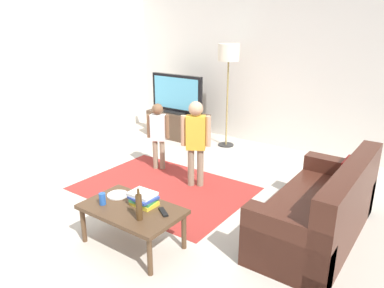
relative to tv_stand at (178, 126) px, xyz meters
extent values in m
plane|color=beige|center=(1.56, -2.30, -0.24)|extent=(7.80, 7.80, 0.00)
cube|color=silver|center=(1.56, 0.70, 1.11)|extent=(6.00, 0.12, 2.70)
cube|color=silver|center=(-1.44, -2.30, 1.11)|extent=(0.12, 6.00, 2.70)
cube|color=#9E2D28|center=(1.22, -1.89, -0.24)|extent=(2.20, 1.60, 0.01)
cube|color=#4C3828|center=(0.00, 0.00, 0.01)|extent=(1.20, 0.44, 0.50)
cube|color=black|center=(0.00, -0.05, -0.14)|extent=(1.10, 0.32, 0.03)
cube|color=black|center=(0.00, -0.02, 0.27)|extent=(0.44, 0.28, 0.03)
cube|color=black|center=(0.00, -0.02, 0.63)|extent=(1.10, 0.07, 0.68)
cube|color=#59B2D8|center=(0.00, -0.06, 0.63)|extent=(1.00, 0.01, 0.58)
cube|color=#472319|center=(3.23, -1.83, -0.03)|extent=(0.80, 1.80, 0.42)
cube|color=#472319|center=(3.53, -1.83, 0.19)|extent=(0.20, 1.80, 0.86)
cube|color=#472319|center=(3.23, -2.63, 0.06)|extent=(0.80, 0.20, 0.60)
cube|color=#472319|center=(3.23, -1.03, 0.06)|extent=(0.80, 0.20, 0.60)
cube|color=#B22823|center=(3.38, -1.28, 0.32)|extent=(0.10, 0.32, 0.32)
cylinder|color=#262626|center=(0.98, 0.15, -0.23)|extent=(0.28, 0.28, 0.02)
cylinder|color=#99844C|center=(0.98, 0.15, 0.52)|extent=(0.03, 0.03, 1.50)
cylinder|color=silver|center=(0.98, 0.15, 1.40)|extent=(0.36, 0.36, 0.28)
cylinder|color=gray|center=(0.66, -1.41, -0.02)|extent=(0.08, 0.08, 0.46)
cylinder|color=gray|center=(0.76, -1.36, -0.02)|extent=(0.08, 0.08, 0.46)
cube|color=white|center=(0.71, -1.38, 0.41)|extent=(0.25, 0.20, 0.39)
sphere|color=brown|center=(0.71, -1.38, 0.69)|extent=(0.16, 0.16, 0.16)
cylinder|color=brown|center=(0.59, -1.45, 0.43)|extent=(0.06, 0.06, 0.35)
cylinder|color=brown|center=(0.84, -1.32, 0.43)|extent=(0.06, 0.06, 0.35)
cylinder|color=gray|center=(1.46, -1.58, 0.02)|extent=(0.09, 0.09, 0.53)
cylinder|color=gray|center=(1.56, -1.52, 0.02)|extent=(0.09, 0.09, 0.53)
cube|color=gold|center=(1.51, -1.55, 0.51)|extent=(0.29, 0.25, 0.45)
sphere|color=tan|center=(1.51, -1.55, 0.83)|extent=(0.19, 0.19, 0.19)
cylinder|color=tan|center=(1.37, -1.63, 0.54)|extent=(0.07, 0.07, 0.41)
cylinder|color=tan|center=(1.65, -1.47, 0.54)|extent=(0.07, 0.07, 0.41)
cube|color=#513823|center=(1.81, -3.06, 0.16)|extent=(1.00, 0.60, 0.04)
cylinder|color=#513823|center=(1.36, -3.31, -0.05)|extent=(0.05, 0.05, 0.38)
cylinder|color=#513823|center=(2.26, -3.31, -0.05)|extent=(0.05, 0.05, 0.38)
cylinder|color=#513823|center=(1.36, -2.81, -0.05)|extent=(0.05, 0.05, 0.38)
cylinder|color=#513823|center=(2.26, -2.81, -0.05)|extent=(0.05, 0.05, 0.38)
cube|color=yellow|center=(1.87, -2.95, 0.20)|extent=(0.26, 0.19, 0.04)
cube|color=#388C4C|center=(1.87, -2.95, 0.23)|extent=(0.25, 0.21, 0.03)
cube|color=#334CA5|center=(1.87, -2.95, 0.26)|extent=(0.26, 0.23, 0.03)
cube|color=white|center=(1.85, -2.94, 0.29)|extent=(0.26, 0.20, 0.03)
cylinder|color=#4C3319|center=(2.03, -3.18, 0.30)|extent=(0.06, 0.06, 0.25)
cylinder|color=#4C3319|center=(2.03, -3.18, 0.46)|extent=(0.02, 0.02, 0.06)
cube|color=black|center=(2.13, -2.96, 0.19)|extent=(0.17, 0.13, 0.02)
cylinder|color=#2659B2|center=(1.53, -3.18, 0.24)|extent=(0.07, 0.07, 0.12)
cylinder|color=white|center=(1.51, -2.96, 0.18)|extent=(0.22, 0.22, 0.02)
cube|color=silver|center=(1.53, -2.96, 0.19)|extent=(0.13, 0.10, 0.01)
camera|label=1|loc=(4.17, -5.33, 1.93)|focal=34.55mm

